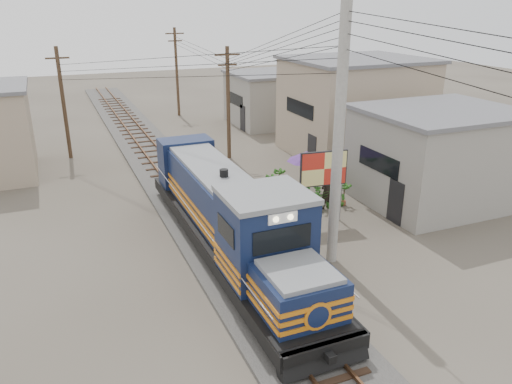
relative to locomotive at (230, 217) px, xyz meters
name	(u,v)px	position (x,y,z in m)	size (l,w,h in m)	color
ground	(243,271)	(0.00, -1.43, -1.65)	(120.00, 120.00, 0.00)	#473F35
ballast	(177,185)	(0.00, 8.57, -1.57)	(3.60, 70.00, 0.16)	#595651
track	(177,182)	(0.00, 8.57, -1.39)	(1.15, 70.00, 0.12)	#51331E
locomotive	(230,217)	(0.00, 0.00, 0.00)	(2.77, 15.09, 3.74)	black
utility_pole_main	(339,136)	(3.50, -1.93, 3.35)	(0.40, 0.40, 10.00)	#9E9B93
wooden_pole_mid	(228,101)	(4.50, 12.57, 2.03)	(1.60, 0.24, 7.00)	#4C3826
wooden_pole_far	(177,71)	(4.80, 26.57, 2.28)	(1.60, 0.24, 7.50)	#4C3826
wooden_pole_left	(63,101)	(-5.00, 16.57, 2.03)	(1.60, 0.24, 7.00)	#4C3826
power_lines	(173,46)	(-0.14, 7.06, 5.91)	(9.65, 19.00, 3.30)	black
shophouse_front	(437,156)	(11.50, 1.57, 0.71)	(7.35, 6.30, 4.70)	gray
shophouse_mid	(354,106)	(12.50, 10.57, 1.46)	(8.40, 7.35, 6.20)	gray
shophouse_back	(270,98)	(11.00, 20.57, 0.46)	(6.30, 6.30, 4.20)	gray
billboard	(324,171)	(4.94, 1.38, 0.84)	(2.19, 0.39, 3.38)	#99999E
market_umbrella	(307,156)	(6.06, 5.03, 0.35)	(2.59, 2.59, 2.28)	black
vendor	(326,192)	(5.96, 2.75, -0.78)	(0.63, 0.42, 1.74)	black
plant_nursery	(311,196)	(5.46, 3.37, -1.17)	(3.36, 2.87, 1.09)	#2B641C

